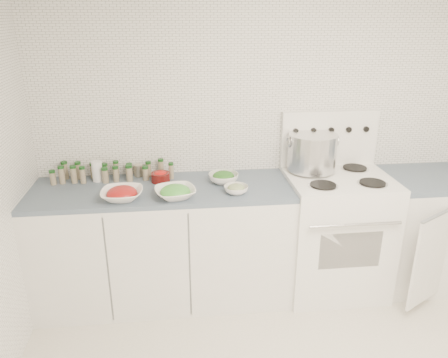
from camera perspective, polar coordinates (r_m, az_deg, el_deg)
room_walls at (r=1.92m, az=15.37°, el=4.84°), size 3.54×3.04×2.52m
counter_left at (r=3.33m, az=-7.76°, el=-8.33°), size 1.85×0.62×0.90m
stove at (r=3.51m, az=14.16°, el=-6.35°), size 0.76×0.70×1.36m
counter_right at (r=3.88m, az=25.62°, el=-5.89°), size 0.89×0.83×0.90m
stock_pot at (r=3.35m, az=11.42°, el=3.67°), size 0.38×0.36×0.28m
bowl_tomato at (r=2.98m, az=-13.18°, el=-1.87°), size 0.29×0.29×0.09m
bowl_snowpea at (r=2.95m, az=-6.38°, el=-1.70°), size 0.32×0.32×0.09m
bowl_broccoli at (r=3.18m, az=-0.06°, el=0.23°), size 0.26×0.26×0.09m
bowl_zucchini at (r=3.00m, az=1.59°, el=-1.30°), size 0.21×0.21×0.07m
bowl_pepper at (r=3.23m, az=-8.29°, el=0.34°), size 0.14×0.14×0.08m
salt_canister at (r=3.33m, az=-16.23°, el=0.98°), size 0.10×0.10×0.15m
tin_can at (r=3.37m, az=-11.09°, el=1.11°), size 0.09×0.09×0.09m
spice_cluster at (r=3.34m, az=-15.10°, el=0.90°), size 0.89×0.16×0.14m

